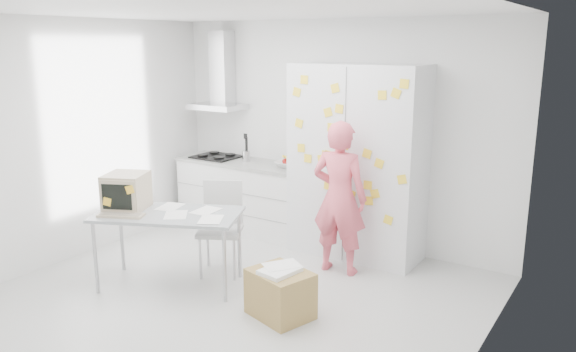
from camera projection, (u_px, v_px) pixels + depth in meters
The scene contains 10 objects.
floor at pixel (238, 297), 5.50m from camera, with size 4.50×4.00×0.02m, color silver.
walls at pixel (278, 150), 5.78m from camera, with size 4.52×4.01×2.70m.
ceiling at pixel (231, 10), 4.87m from camera, with size 4.50×4.00×0.02m, color white.
counter_run at pixel (244, 194), 7.41m from camera, with size 1.84×0.63×1.28m.
range_hood at pixel (221, 79), 7.42m from camera, with size 0.70×0.48×1.01m.
tall_cabinet at pixel (357, 162), 6.38m from camera, with size 1.50×0.68×2.20m.
person at pixel (339, 198), 5.93m from camera, with size 0.60×0.39×1.65m, color #EB5B6C.
desk at pixel (141, 202), 5.65m from camera, with size 1.59×1.23×1.14m.
chair at pixel (221, 221), 6.01m from camera, with size 0.60×0.60×0.98m.
cardboard_box at pixel (280, 293), 5.06m from camera, with size 0.64×0.57×0.47m.
Camera 1 is at (3.16, -4.00, 2.42)m, focal length 35.00 mm.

